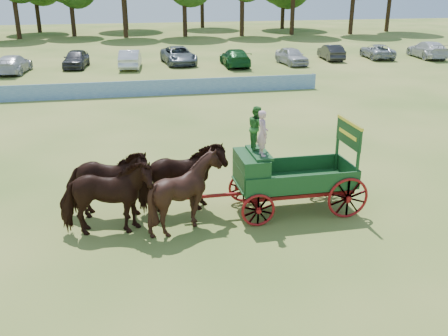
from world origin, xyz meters
TOP-DOWN VIEW (x-y plane):
  - ground at (0.00, 0.00)m, footprint 160.00×160.00m
  - horse_lead_left at (-2.27, -1.43)m, footprint 2.90×1.44m
  - horse_lead_right at (-2.27, -0.33)m, footprint 3.05×1.87m
  - horse_wheel_left at (0.13, -1.43)m, footprint 2.57×2.40m
  - horse_wheel_right at (0.13, -0.33)m, footprint 2.98×1.64m
  - farm_dray at (3.11, -0.86)m, footprint 6.00×2.00m
  - sponsor_banner at (-1.00, 18.00)m, footprint 26.00×0.08m
  - parked_cars at (2.91, 30.18)m, footprint 56.94×7.90m

SIDE VIEW (x-z plane):
  - ground at x=0.00m, z-range 0.00..0.00m
  - sponsor_banner at x=-1.00m, z-range 0.00..1.05m
  - parked_cars at x=2.91m, z-range -0.05..1.59m
  - horse_lead_left at x=-2.27m, z-range 0.00..2.40m
  - horse_lead_right at x=-2.27m, z-range 0.00..2.40m
  - horse_wheel_right at x=0.13m, z-range 0.00..2.40m
  - horse_wheel_left at x=0.13m, z-range 0.00..2.41m
  - farm_dray at x=3.11m, z-range -0.24..3.35m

